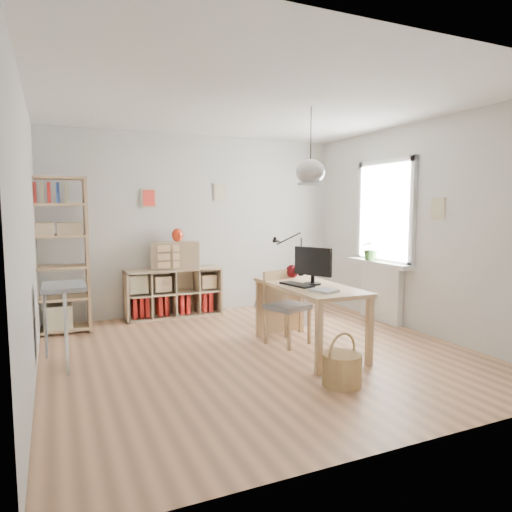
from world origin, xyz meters
name	(u,v)px	position (x,y,z in m)	size (l,w,h in m)	color
ground	(259,352)	(0.00, 0.00, 0.00)	(4.50, 4.50, 0.00)	tan
room_shell	(310,172)	(0.55, -0.15, 2.00)	(4.50, 4.50, 4.50)	silver
window_unit	(386,212)	(2.23, 0.60, 1.55)	(0.07, 1.16, 1.46)	white
radiator	(381,293)	(2.19, 0.60, 0.40)	(0.10, 0.80, 0.80)	white
windowsill	(379,263)	(2.14, 0.60, 0.83)	(0.22, 1.20, 0.06)	white
desk	(309,293)	(0.55, -0.15, 0.66)	(0.70, 1.50, 0.75)	#E0B181
cube_shelf	(172,296)	(-0.47, 2.08, 0.30)	(1.40, 0.38, 0.72)	tan
tall_bookshelf	(54,249)	(-2.04, 1.80, 1.09)	(0.80, 0.38, 2.00)	#E0B181
side_table	(57,303)	(-2.04, 0.35, 0.67)	(0.40, 0.55, 0.85)	gray
chair	(284,302)	(0.42, 0.21, 0.49)	(0.54, 0.54, 0.86)	gray
wicker_basket	(342,368)	(0.29, -1.18, 0.16)	(0.36, 0.36, 0.49)	#B0854F
storage_chest	(284,312)	(0.82, 0.96, 0.18)	(0.64, 0.69, 0.55)	#B8B8B4
monitor	(313,264)	(0.60, -0.15, 0.99)	(0.23, 0.46, 0.42)	black
keyboard	(297,285)	(0.40, -0.14, 0.76)	(0.16, 0.43, 0.02)	black
task_lamp	(287,249)	(0.58, 0.44, 1.10)	(0.48, 0.18, 0.51)	black
yarn_ball	(292,271)	(0.63, 0.39, 0.83)	(0.16, 0.16, 0.16)	#510A0E
paper_tray	(323,290)	(0.47, -0.58, 0.76)	(0.21, 0.26, 0.03)	white
drawer_chest	(176,255)	(-0.41, 2.04, 0.92)	(0.69, 0.31, 0.39)	tan
red_vase	(178,235)	(-0.38, 2.04, 1.21)	(0.16, 0.16, 0.20)	#A4230D
potted_plant	(371,248)	(2.12, 0.76, 1.03)	(0.31, 0.27, 0.34)	#3E712A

